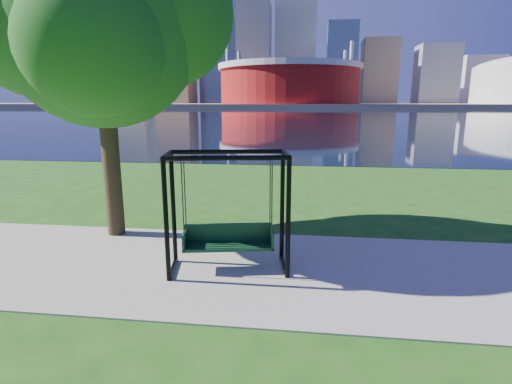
# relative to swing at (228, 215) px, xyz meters

# --- Properties ---
(ground) EXTENTS (900.00, 900.00, 0.00)m
(ground) POSITION_rel_swing_xyz_m (0.60, 0.57, -1.06)
(ground) COLOR #1E5114
(ground) RESTS_ON ground
(path) EXTENTS (120.00, 4.00, 0.03)m
(path) POSITION_rel_swing_xyz_m (0.60, 0.07, -1.05)
(path) COLOR #9E937F
(path) RESTS_ON ground
(river) EXTENTS (900.00, 180.00, 0.02)m
(river) POSITION_rel_swing_xyz_m (0.60, 102.57, -1.05)
(river) COLOR black
(river) RESTS_ON ground
(far_bank) EXTENTS (900.00, 228.00, 2.00)m
(far_bank) POSITION_rel_swing_xyz_m (0.60, 306.57, -0.06)
(far_bank) COLOR #937F60
(far_bank) RESTS_ON ground
(stadium) EXTENTS (83.00, 83.00, 32.00)m
(stadium) POSITION_rel_swing_xyz_m (-9.40, 235.57, 13.17)
(stadium) COLOR maroon
(stadium) RESTS_ON far_bank
(skyline) EXTENTS (392.00, 66.00, 96.50)m
(skyline) POSITION_rel_swing_xyz_m (-3.66, 319.97, 34.83)
(skyline) COLOR gray
(skyline) RESTS_ON far_bank
(swing) EXTENTS (2.28, 1.30, 2.20)m
(swing) POSITION_rel_swing_xyz_m (0.00, 0.00, 0.00)
(swing) COLOR black
(swing) RESTS_ON ground
(park_tree) EXTENTS (5.47, 4.94, 6.80)m
(park_tree) POSITION_rel_swing_xyz_m (-3.05, 1.72, 3.66)
(park_tree) COLOR #2D2513
(park_tree) RESTS_ON ground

